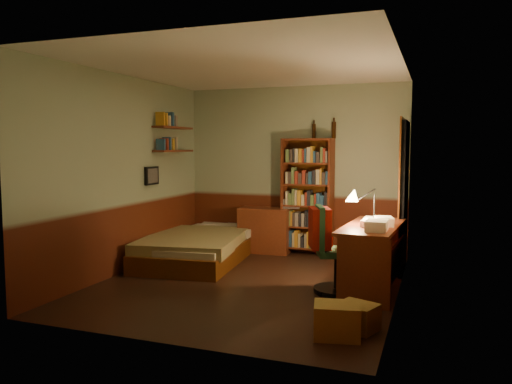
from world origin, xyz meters
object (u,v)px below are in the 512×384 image
(mini_stereo, at_px, (291,203))
(office_chair, at_px, (337,249))
(desk_lamp, at_px, (374,199))
(desk, at_px, (372,257))
(cardboard_box_b, at_px, (357,317))
(dresser, at_px, (265,230))
(bed, at_px, (201,237))
(bookshelf, at_px, (307,197))
(cardboard_box_a, at_px, (337,321))

(mini_stereo, bearing_deg, office_chair, -69.82)
(desk_lamp, bearing_deg, desk, -80.13)
(desk, height_order, cardboard_box_b, desk)
(dresser, height_order, desk, desk)
(mini_stereo, height_order, cardboard_box_b, mini_stereo)
(dresser, distance_m, office_chair, 2.33)
(bed, relative_size, desk, 1.61)
(bed, relative_size, desk_lamp, 3.89)
(desk_lamp, xyz_separation_m, office_chair, (-0.37, -0.35, -0.55))
(dresser, distance_m, bookshelf, 0.86)
(dresser, relative_size, desk_lamp, 1.35)
(desk, xyz_separation_m, cardboard_box_a, (-0.10, -1.60, -0.23))
(desk_lamp, height_order, cardboard_box_a, desk_lamp)
(bookshelf, xyz_separation_m, cardboard_box_b, (1.23, -2.96, -0.77))
(bookshelf, distance_m, cardboard_box_a, 3.47)
(bed, bearing_deg, cardboard_box_b, -44.59)
(bookshelf, height_order, cardboard_box_b, bookshelf)
(desk, height_order, office_chair, office_chair)
(dresser, bearing_deg, bed, -135.34)
(desk, relative_size, cardboard_box_a, 3.59)
(cardboard_box_a, bearing_deg, dresser, 119.18)
(mini_stereo, bearing_deg, desk, -58.19)
(cardboard_box_a, bearing_deg, cardboard_box_b, 59.70)
(bed, height_order, cardboard_box_b, bed)
(bookshelf, relative_size, cardboard_box_b, 5.23)
(bookshelf, bearing_deg, cardboard_box_b, -60.06)
(desk, distance_m, cardboard_box_b, 1.38)
(desk, distance_m, cardboard_box_a, 1.62)
(mini_stereo, relative_size, office_chair, 0.28)
(mini_stereo, height_order, bookshelf, bookshelf)
(bed, bearing_deg, dresser, 41.38)
(cardboard_box_a, bearing_deg, bookshelf, 108.67)
(office_chair, xyz_separation_m, cardboard_box_b, (0.40, -1.09, -0.38))
(bookshelf, distance_m, desk, 2.06)
(bed, xyz_separation_m, cardboard_box_a, (2.47, -2.33, -0.19))
(dresser, height_order, cardboard_box_b, dresser)
(office_chair, bearing_deg, cardboard_box_b, -91.06)
(cardboard_box_b, bearing_deg, office_chair, 110.22)
(mini_stereo, distance_m, desk, 2.23)
(mini_stereo, xyz_separation_m, desk_lamp, (1.46, -1.56, 0.28))
(cardboard_box_a, bearing_deg, office_chair, 101.05)
(desk, bearing_deg, mini_stereo, 135.35)
(cardboard_box_b, bearing_deg, bookshelf, 112.47)
(bed, distance_m, bookshelf, 1.74)
(mini_stereo, distance_m, cardboard_box_b, 3.42)
(desk_lamp, relative_size, cardboard_box_a, 1.48)
(cardboard_box_b, bearing_deg, dresser, 123.22)
(dresser, xyz_separation_m, bookshelf, (0.66, 0.09, 0.54))
(desk_lamp, bearing_deg, dresser, 155.79)
(dresser, distance_m, cardboard_box_b, 3.45)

